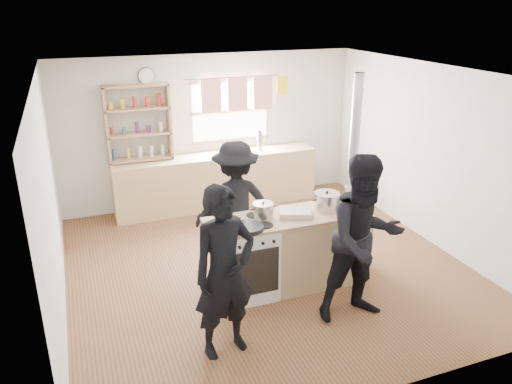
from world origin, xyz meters
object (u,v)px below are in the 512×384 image
(thermos, at_px, (260,141))
(bread_board, at_px, (348,206))
(person_near_right, at_px, (364,240))
(stockpot_counter, at_px, (327,201))
(roast_tray, at_px, (295,212))
(person_near_left, at_px, (225,273))
(skillet_greens, at_px, (248,227))
(stockpot_stove, at_px, (263,210))
(flue_heater, at_px, (349,218))
(cooking_island, at_px, (294,250))
(person_far, at_px, (236,203))

(thermos, distance_m, bread_board, 2.85)
(person_near_right, bearing_deg, stockpot_counter, 91.00)
(roast_tray, relative_size, person_near_left, 0.25)
(person_near_left, height_order, person_near_right, person_near_right)
(skillet_greens, distance_m, bread_board, 1.33)
(thermos, relative_size, person_near_left, 0.19)
(stockpot_stove, height_order, flue_heater, flue_heater)
(cooking_island, relative_size, person_far, 1.20)
(skillet_greens, relative_size, person_far, 0.29)
(skillet_greens, height_order, person_near_right, person_near_right)
(person_far, bearing_deg, cooking_island, 124.57)
(thermos, height_order, skillet_greens, thermos)
(cooking_island, relative_size, person_near_left, 1.13)
(stockpot_stove, distance_m, person_near_right, 1.21)
(person_far, bearing_deg, person_near_left, 75.05)
(person_far, bearing_deg, flue_heater, 161.77)
(bread_board, relative_size, person_near_right, 0.18)
(stockpot_stove, relative_size, person_near_right, 0.13)
(cooking_island, xyz_separation_m, flue_heater, (0.88, 0.23, 0.19))
(thermos, distance_m, person_far, 2.21)
(stockpot_stove, distance_m, person_far, 0.80)
(roast_tray, xyz_separation_m, person_near_left, (-1.14, -0.87, -0.09))
(bread_board, relative_size, flue_heater, 0.14)
(skillet_greens, distance_m, person_far, 1.07)
(stockpot_stove, height_order, person_far, person_far)
(cooking_island, bearing_deg, skillet_greens, -163.89)
(bread_board, bearing_deg, thermos, 90.79)
(skillet_greens, bearing_deg, person_near_left, -125.19)
(stockpot_counter, bearing_deg, skillet_greens, -168.29)
(stockpot_counter, distance_m, person_near_left, 1.84)
(stockpot_stove, xyz_separation_m, person_near_left, (-0.77, -0.96, -0.14))
(stockpot_stove, relative_size, person_near_left, 0.14)
(person_far, bearing_deg, person_near_right, 123.49)
(stockpot_stove, distance_m, flue_heater, 1.32)
(roast_tray, xyz_separation_m, flue_heater, (0.89, 0.24, -0.31))
(skillet_greens, xyz_separation_m, flue_heater, (1.53, 0.42, -0.30))
(roast_tray, xyz_separation_m, stockpot_stove, (-0.37, 0.09, 0.05))
(stockpot_counter, height_order, flue_heater, flue_heater)
(cooking_island, distance_m, stockpot_counter, 0.72)
(roast_tray, distance_m, person_near_left, 1.44)
(person_near_right, bearing_deg, bread_board, 73.92)
(cooking_island, bearing_deg, stockpot_counter, 4.86)
(thermos, xyz_separation_m, person_far, (-1.08, -1.92, -0.24))
(skillet_greens, height_order, person_far, person_far)
(flue_heater, relative_size, person_near_left, 1.43)
(bread_board, xyz_separation_m, person_far, (-1.12, 0.93, -0.16))
(thermos, xyz_separation_m, stockpot_counter, (-0.20, -2.73, -0.03))
(roast_tray, height_order, person_near_right, person_near_right)
(skillet_greens, height_order, person_near_left, person_near_left)
(cooking_island, xyz_separation_m, person_near_right, (0.40, -0.85, 0.46))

